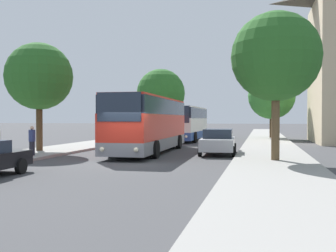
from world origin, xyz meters
TOP-DOWN VIEW (x-y plane):
  - ground_plane at (0.00, 0.00)m, footprint 300.00×300.00m
  - sidewalk_right at (7.00, 0.00)m, footprint 4.00×120.00m
  - bus_front at (-0.60, 6.43)m, footprint 3.03×12.19m
  - bus_middle at (-0.66, 19.87)m, footprint 2.83×10.35m
  - parked_car_right_near at (3.83, 6.12)m, footprint 2.26×4.69m
  - pedestrian_waiting_far at (-5.95, 1.51)m, footprint 0.36×0.36m
  - tree_left_near at (-6.98, 34.18)m, footprint 6.60×6.60m
  - tree_left_far at (-7.39, 4.61)m, footprint 4.25×4.25m
  - tree_right_near at (7.46, 25.43)m, footprint 4.96×4.96m
  - tree_right_mid at (7.06, 2.13)m, footprint 4.38×4.38m

SIDE VIEW (x-z plane):
  - ground_plane at x=0.00m, z-range 0.00..0.00m
  - sidewalk_right at x=7.00m, z-range 0.00..0.15m
  - parked_car_right_near at x=3.83m, z-range 0.03..1.57m
  - pedestrian_waiting_far at x=-5.95m, z-range 0.15..1.78m
  - bus_middle at x=-0.66m, z-range 0.11..3.41m
  - bus_front at x=-0.60m, z-range 0.12..3.63m
  - tree_right_near at x=7.46m, z-range 1.13..8.07m
  - tree_left_far at x=-7.39m, z-range 1.43..8.28m
  - tree_right_mid at x=7.06m, z-range 1.57..8.84m
  - tree_left_near at x=-6.98m, z-range 1.25..10.06m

